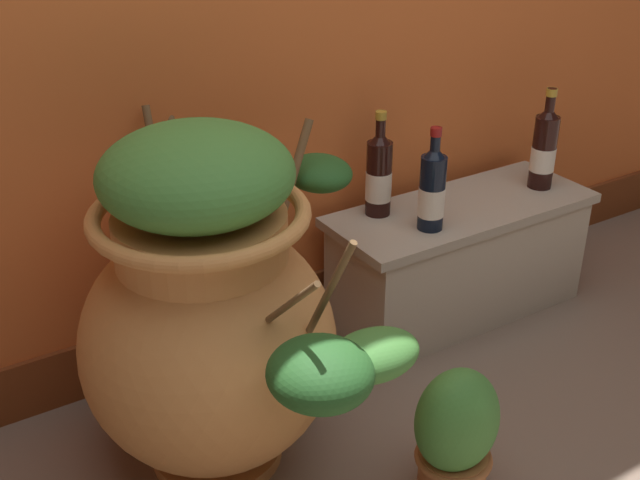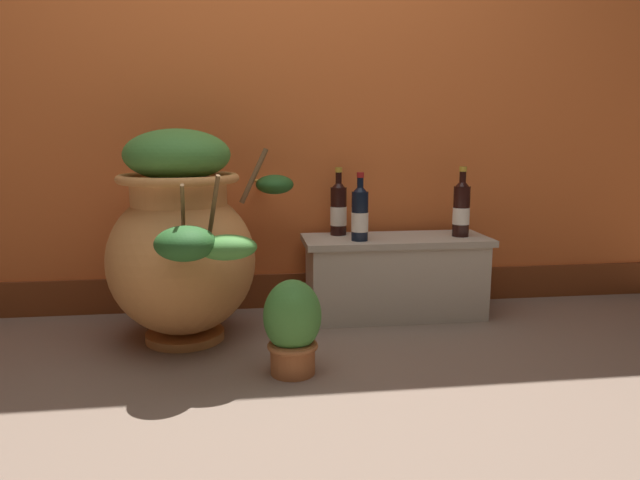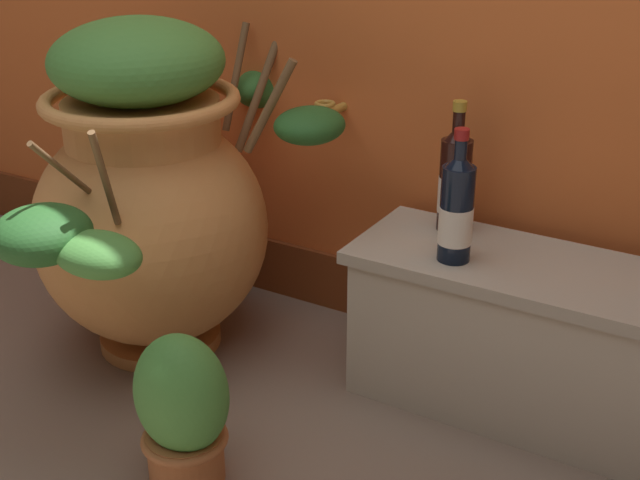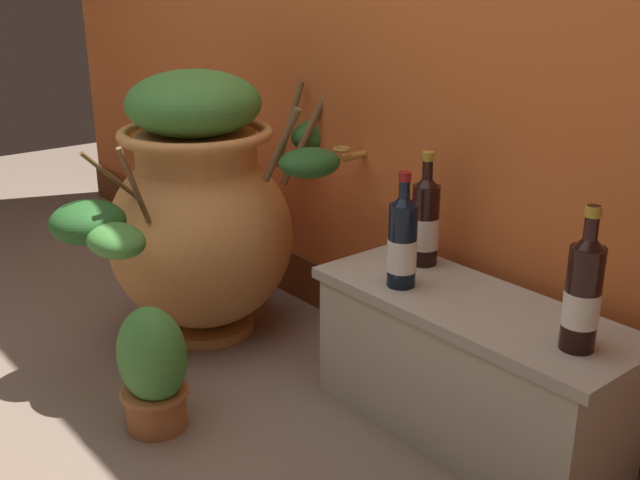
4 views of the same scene
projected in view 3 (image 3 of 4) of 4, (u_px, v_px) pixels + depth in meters
terracotta_urn at (152, 198)px, 2.21m from camera, size 0.79×1.13×0.89m
stone_ledge at (534, 335)px, 2.02m from camera, size 0.88×0.34×0.39m
wine_bottle_middle at (455, 179)px, 2.09m from camera, size 0.08×0.08×0.33m
wine_bottle_right at (457, 208)px, 1.93m from camera, size 0.08×0.08×0.31m
potted_shrub at (183, 411)px, 1.79m from camera, size 0.21×0.19×0.35m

